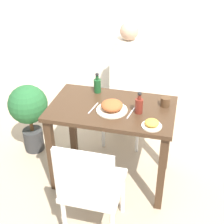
# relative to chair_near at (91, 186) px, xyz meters

# --- Properties ---
(ground_plane) EXTENTS (16.00, 16.00, 0.00)m
(ground_plane) POSITION_rel_chair_near_xyz_m (-0.00, 0.64, -0.51)
(ground_plane) COLOR tan
(wall_back) EXTENTS (8.00, 0.05, 2.60)m
(wall_back) POSITION_rel_chair_near_xyz_m (-0.00, 2.16, 0.79)
(wall_back) COLOR white
(wall_back) RESTS_ON ground_plane
(dining_table) EXTENTS (1.03, 0.61, 0.78)m
(dining_table) POSITION_rel_chair_near_xyz_m (-0.00, 0.64, 0.13)
(dining_table) COLOR #3D2819
(dining_table) RESTS_ON ground_plane
(chair_near) EXTENTS (0.42, 0.42, 0.90)m
(chair_near) POSITION_rel_chair_near_xyz_m (0.00, 0.00, 0.00)
(chair_near) COLOR silver
(chair_near) RESTS_ON ground_plane
(chair_far) EXTENTS (0.42, 0.42, 0.90)m
(chair_far) POSITION_rel_chair_near_xyz_m (-0.02, 1.34, 0.00)
(chair_far) COLOR silver
(chair_far) RESTS_ON ground_plane
(food_plate) EXTENTS (0.25, 0.25, 0.09)m
(food_plate) POSITION_rel_chair_near_xyz_m (0.01, 0.58, 0.31)
(food_plate) COLOR beige
(food_plate) RESTS_ON dining_table
(side_plate) EXTENTS (0.15, 0.15, 0.06)m
(side_plate) POSITION_rel_chair_near_xyz_m (0.35, 0.43, 0.30)
(side_plate) COLOR beige
(side_plate) RESTS_ON dining_table
(drink_cup) EXTENTS (0.08, 0.08, 0.08)m
(drink_cup) POSITION_rel_chair_near_xyz_m (0.42, 0.76, 0.31)
(drink_cup) COLOR #4C331E
(drink_cup) RESTS_ON dining_table
(sauce_bottle) EXTENTS (0.06, 0.06, 0.19)m
(sauce_bottle) POSITION_rel_chair_near_xyz_m (-0.19, 0.86, 0.34)
(sauce_bottle) COLOR #194C23
(sauce_bottle) RESTS_ON dining_table
(condiment_bottle) EXTENTS (0.06, 0.06, 0.19)m
(condiment_bottle) POSITION_rel_chair_near_xyz_m (0.22, 0.61, 0.34)
(condiment_bottle) COLOR maroon
(condiment_bottle) RESTS_ON dining_table
(fork_utensil) EXTENTS (0.04, 0.18, 0.00)m
(fork_utensil) POSITION_rel_chair_near_xyz_m (-0.15, 0.58, 0.27)
(fork_utensil) COLOR silver
(fork_utensil) RESTS_ON dining_table
(spoon_utensil) EXTENTS (0.04, 0.18, 0.00)m
(spoon_utensil) POSITION_rel_chair_near_xyz_m (0.17, 0.58, 0.27)
(spoon_utensil) COLOR silver
(spoon_utensil) RESTS_ON dining_table
(potted_plant_left) EXTENTS (0.39, 0.39, 0.74)m
(potted_plant_left) POSITION_rel_chair_near_xyz_m (-0.90, 0.86, -0.02)
(potted_plant_left) COLOR #333333
(potted_plant_left) RESTS_ON ground_plane
(person_figure) EXTENTS (0.34, 0.22, 1.17)m
(person_figure) POSITION_rel_chair_near_xyz_m (-0.08, 1.73, 0.07)
(person_figure) COLOR #2D3347
(person_figure) RESTS_ON ground_plane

